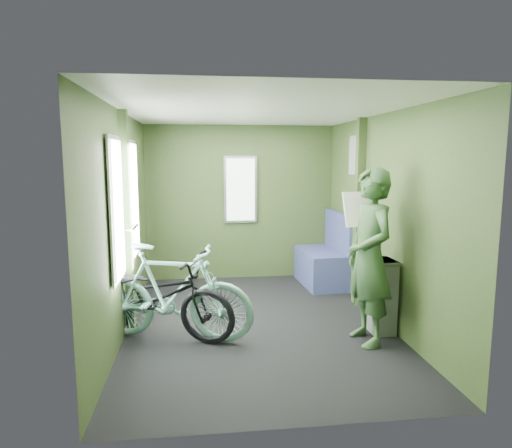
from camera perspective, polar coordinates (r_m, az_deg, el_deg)
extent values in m
plane|color=black|center=(5.18, 0.14, -12.30)|extent=(4.00, 4.00, 0.00)
cube|color=silver|center=(4.87, 0.15, 13.94)|extent=(2.80, 4.00, 0.02)
cube|color=#384A22|center=(6.87, -1.96, 2.67)|extent=(2.80, 0.02, 2.30)
cube|color=#384A22|center=(2.95, 5.05, -4.85)|extent=(2.80, 0.02, 2.30)
cube|color=#384A22|center=(4.92, -16.25, 0.12)|extent=(0.02, 4.00, 2.30)
cube|color=#384A22|center=(5.26, 15.47, 0.65)|extent=(0.02, 4.00, 2.30)
cube|color=#384A22|center=(4.91, -15.79, 0.13)|extent=(0.08, 0.12, 2.30)
cube|color=silver|center=(4.35, -16.91, 1.72)|extent=(0.02, 0.56, 1.34)
cube|color=silver|center=(5.43, -14.96, 3.03)|extent=(0.02, 0.56, 1.34)
cube|color=white|center=(4.32, -17.07, 8.72)|extent=(0.00, 0.12, 0.12)
cube|color=white|center=(5.41, -15.06, 8.63)|extent=(0.00, 0.12, 0.12)
cylinder|color=silver|center=(4.91, -14.96, -0.43)|extent=(0.03, 0.40, 0.03)
cube|color=#384A22|center=(5.79, 12.75, 1.43)|extent=(0.10, 0.10, 2.30)
cube|color=white|center=(6.05, 12.26, 8.37)|extent=(0.02, 0.40, 0.50)
cube|color=silver|center=(6.81, -1.93, 4.31)|extent=(0.50, 0.02, 1.00)
imported|color=black|center=(4.89, -12.30, -13.78)|extent=(1.82, 1.29, 0.94)
imported|color=#83C3B8|center=(4.79, -10.44, -14.20)|extent=(1.76, 1.04, 1.05)
imported|color=#365930|center=(4.57, 13.99, -4.05)|extent=(0.49, 0.68, 1.73)
cube|color=silver|center=(4.76, 12.47, 1.81)|extent=(0.29, 0.18, 0.35)
cube|color=gray|center=(5.00, 15.40, -8.66)|extent=(0.23, 0.32, 0.78)
cube|color=navy|center=(6.68, 8.17, -5.42)|extent=(0.61, 1.02, 0.50)
cube|color=navy|center=(6.65, 10.28, -0.92)|extent=(0.12, 1.00, 0.55)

